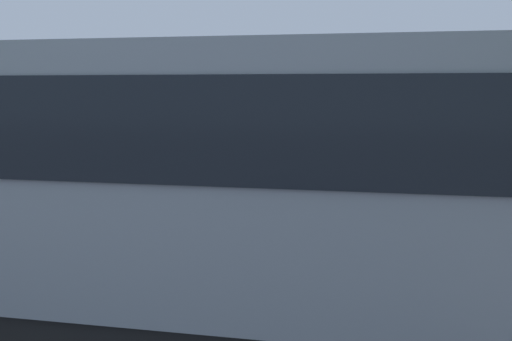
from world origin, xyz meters
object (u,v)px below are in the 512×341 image
(tour_bus, at_px, (230,190))
(spectator_left, at_px, (321,200))
(spectator_far_left, at_px, (402,205))
(spectator_right, at_px, (177,191))
(spectator_centre, at_px, (241,194))
(traffic_cone, at_px, (295,191))
(parked_motorcycle_silver, at_px, (431,253))
(parked_motorcycle_dark, at_px, (252,239))
(stunt_motorcycle, at_px, (202,156))

(tour_bus, height_order, spectator_left, tour_bus)
(spectator_far_left, xyz_separation_m, spectator_right, (3.79, -0.04, 0.05))
(spectator_left, height_order, spectator_centre, spectator_centre)
(spectator_centre, distance_m, traffic_cone, 4.55)
(spectator_centre, relative_size, traffic_cone, 2.82)
(parked_motorcycle_silver, height_order, parked_motorcycle_dark, same)
(spectator_far_left, bearing_deg, tour_bus, 55.03)
(parked_motorcycle_dark, relative_size, traffic_cone, 3.26)
(tour_bus, xyz_separation_m, spectator_centre, (0.61, -2.76, -0.58))
(tour_bus, relative_size, stunt_motorcycle, 4.69)
(spectator_left, bearing_deg, spectator_right, -4.35)
(spectator_centre, bearing_deg, traffic_cone, -92.21)
(spectator_right, distance_m, stunt_motorcycle, 5.42)
(spectator_right, relative_size, traffic_cone, 2.76)
(spectator_right, distance_m, parked_motorcycle_silver, 4.32)
(spectator_centre, xyz_separation_m, parked_motorcycle_silver, (-3.00, 0.78, -0.58))
(spectator_right, relative_size, parked_motorcycle_dark, 0.85)
(spectator_left, bearing_deg, traffic_cone, -75.51)
(spectator_centre, bearing_deg, stunt_motorcycle, -64.79)
(parked_motorcycle_silver, bearing_deg, tour_bus, 39.66)
(tour_bus, xyz_separation_m, traffic_cone, (0.44, -7.23, -1.34))
(stunt_motorcycle, bearing_deg, traffic_cone, 161.56)
(tour_bus, distance_m, parked_motorcycle_silver, 3.30)
(stunt_motorcycle, bearing_deg, parked_motorcycle_dark, 115.61)
(tour_bus, bearing_deg, stunt_motorcycle, -68.86)
(spectator_centre, height_order, spectator_right, spectator_centre)
(spectator_centre, distance_m, parked_motorcycle_dark, 0.92)
(spectator_far_left, bearing_deg, spectator_right, -0.54)
(spectator_right, bearing_deg, spectator_left, 175.65)
(spectator_far_left, height_order, stunt_motorcycle, spectator_far_left)
(spectator_left, distance_m, traffic_cone, 4.75)
(spectator_right, bearing_deg, spectator_centre, 173.99)
(parked_motorcycle_dark, bearing_deg, spectator_centre, -61.05)
(spectator_far_left, bearing_deg, parked_motorcycle_dark, 17.65)
(spectator_centre, bearing_deg, spectator_right, -6.01)
(parked_motorcycle_silver, distance_m, stunt_motorcycle, 8.29)
(stunt_motorcycle, bearing_deg, spectator_left, 125.46)
(spectator_right, xyz_separation_m, parked_motorcycle_silver, (-4.19, 0.91, -0.55))
(tour_bus, relative_size, traffic_cone, 15.23)
(spectator_right, xyz_separation_m, stunt_motorcycle, (1.34, -5.26, -0.04))
(spectator_far_left, height_order, spectator_left, spectator_left)
(spectator_far_left, bearing_deg, spectator_left, 7.14)
(traffic_cone, bearing_deg, stunt_motorcycle, -18.44)
(tour_bus, relative_size, parked_motorcycle_dark, 4.68)
(parked_motorcycle_dark, bearing_deg, traffic_cone, -88.04)
(parked_motorcycle_dark, distance_m, stunt_motorcycle, 6.68)
(tour_bus, distance_m, spectator_centre, 2.88)
(spectator_left, height_order, spectator_right, spectator_right)
(tour_bus, height_order, traffic_cone, tour_bus)
(tour_bus, height_order, spectator_right, tour_bus)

